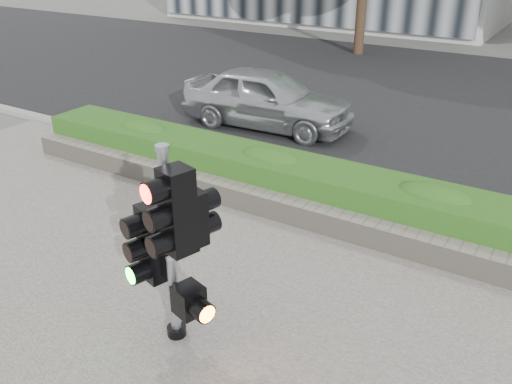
# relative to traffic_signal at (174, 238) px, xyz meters

# --- Properties ---
(ground) EXTENTS (120.00, 120.00, 0.00)m
(ground) POSITION_rel_traffic_signal_xyz_m (0.21, 1.06, -1.26)
(ground) COLOR #51514C
(ground) RESTS_ON ground
(road) EXTENTS (60.00, 13.00, 0.02)m
(road) POSITION_rel_traffic_signal_xyz_m (0.21, 11.06, -1.25)
(road) COLOR black
(road) RESTS_ON ground
(curb) EXTENTS (60.00, 0.25, 0.12)m
(curb) POSITION_rel_traffic_signal_xyz_m (0.21, 4.21, -1.20)
(curb) COLOR gray
(curb) RESTS_ON ground
(stone_wall) EXTENTS (12.00, 0.32, 0.34)m
(stone_wall) POSITION_rel_traffic_signal_xyz_m (0.21, 2.96, -1.06)
(stone_wall) COLOR gray
(stone_wall) RESTS_ON sidewalk
(hedge) EXTENTS (12.00, 1.00, 0.68)m
(hedge) POSITION_rel_traffic_signal_xyz_m (0.21, 3.61, -0.89)
(hedge) COLOR #47962E
(hedge) RESTS_ON sidewalk
(traffic_signal) EXTENTS (0.82, 0.67, 2.22)m
(traffic_signal) POSITION_rel_traffic_signal_xyz_m (0.00, 0.00, 0.00)
(traffic_signal) COLOR black
(traffic_signal) RESTS_ON sidewalk
(car_silver) EXTENTS (3.98, 1.79, 1.33)m
(car_silver) POSITION_rel_traffic_signal_xyz_m (-2.85, 6.63, -0.57)
(car_silver) COLOR #B8BBC0
(car_silver) RESTS_ON road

